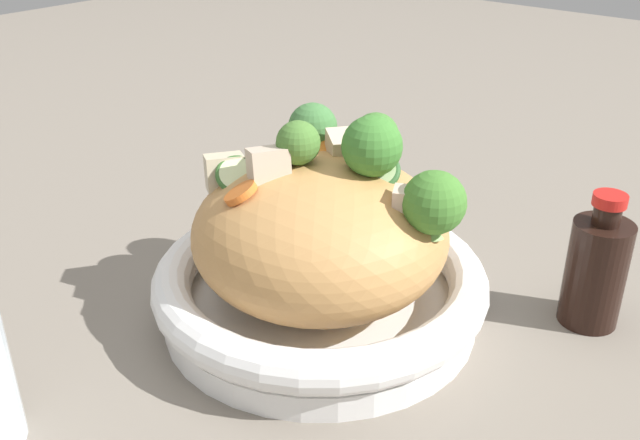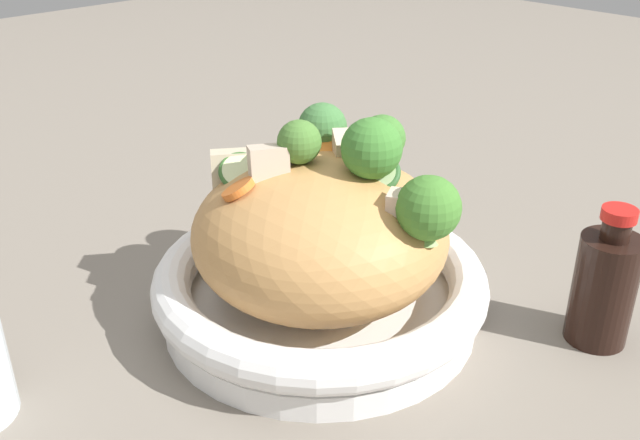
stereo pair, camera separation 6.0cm
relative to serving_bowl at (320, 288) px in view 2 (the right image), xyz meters
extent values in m
plane|color=gray|center=(0.00, 0.00, -0.03)|extent=(3.00, 3.00, 0.00)
cylinder|color=white|center=(0.00, 0.00, -0.02)|extent=(0.27, 0.27, 0.02)
torus|color=white|center=(0.00, 0.00, 0.01)|extent=(0.29, 0.29, 0.03)
ellipsoid|color=tan|center=(0.00, 0.00, 0.06)|extent=(0.22, 0.22, 0.12)
torus|color=tan|center=(-0.01, 0.03, 0.10)|extent=(0.06, 0.06, 0.03)
torus|color=#C68748|center=(0.01, -0.02, 0.09)|extent=(0.07, 0.07, 0.01)
torus|color=#BB8846|center=(-0.01, 0.03, 0.09)|extent=(0.05, 0.05, 0.03)
torus|color=tan|center=(-0.04, 0.02, 0.10)|extent=(0.07, 0.08, 0.04)
cone|color=#A4C474|center=(-0.01, 0.02, 0.11)|extent=(0.02, 0.02, 0.01)
sphere|color=#4B7C33|center=(-0.01, 0.02, 0.13)|extent=(0.04, 0.04, 0.04)
cone|color=#9EC072|center=(0.07, -0.01, 0.10)|extent=(0.02, 0.02, 0.02)
sphere|color=#437D33|center=(0.07, -0.01, 0.12)|extent=(0.05, 0.05, 0.04)
cone|color=#A0B77A|center=(0.06, 0.05, 0.10)|extent=(0.02, 0.02, 0.02)
sphere|color=#43793E|center=(0.06, 0.05, 0.12)|extent=(0.05, 0.05, 0.04)
cone|color=#99C270|center=(0.02, -0.10, 0.08)|extent=(0.03, 0.03, 0.02)
sphere|color=#447F2F|center=(0.02, -0.10, 0.11)|extent=(0.07, 0.07, 0.05)
cone|color=#97BD7A|center=(0.02, -0.03, 0.11)|extent=(0.03, 0.03, 0.01)
sphere|color=#408032|center=(0.02, -0.03, 0.13)|extent=(0.07, 0.07, 0.05)
cylinder|color=orange|center=(0.04, 0.03, 0.11)|extent=(0.03, 0.03, 0.01)
cylinder|color=orange|center=(0.08, 0.01, 0.10)|extent=(0.03, 0.03, 0.02)
cylinder|color=orange|center=(0.05, 0.06, 0.10)|extent=(0.03, 0.03, 0.02)
cylinder|color=orange|center=(-0.06, 0.03, 0.10)|extent=(0.04, 0.04, 0.02)
cylinder|color=beige|center=(0.00, 0.09, 0.09)|extent=(0.04, 0.04, 0.02)
torus|color=#365933|center=(0.00, 0.09, 0.09)|extent=(0.05, 0.05, 0.02)
cylinder|color=beige|center=(0.03, -0.04, 0.11)|extent=(0.04, 0.04, 0.02)
torus|color=#33612F|center=(0.03, -0.04, 0.11)|extent=(0.05, 0.05, 0.03)
cylinder|color=beige|center=(-0.04, 0.06, 0.10)|extent=(0.04, 0.04, 0.02)
torus|color=#325F27|center=(-0.04, 0.06, 0.10)|extent=(0.05, 0.05, 0.03)
cube|color=beige|center=(-0.03, 0.03, 0.12)|extent=(0.04, 0.04, 0.03)
cube|color=beige|center=(0.05, 0.01, 0.12)|extent=(0.05, 0.05, 0.03)
cube|color=beige|center=(0.01, -0.08, 0.10)|extent=(0.03, 0.03, 0.02)
cube|color=beige|center=(-0.03, 0.08, 0.10)|extent=(0.04, 0.04, 0.03)
cylinder|color=black|center=(0.15, -0.19, 0.02)|extent=(0.05, 0.05, 0.10)
cylinder|color=black|center=(0.15, -0.19, 0.08)|extent=(0.02, 0.02, 0.02)
cylinder|color=red|center=(0.15, -0.19, 0.09)|extent=(0.03, 0.03, 0.01)
camera|label=1|loc=(-0.41, -0.34, 0.34)|focal=40.38mm
camera|label=2|loc=(-0.37, -0.38, 0.34)|focal=40.38mm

